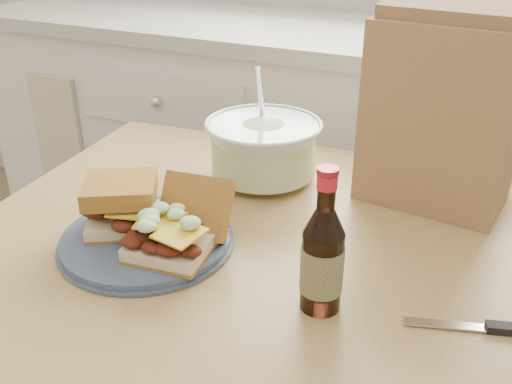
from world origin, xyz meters
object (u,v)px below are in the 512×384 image
at_px(dining_table, 231,300).
at_px(beer_bottle, 322,258).
at_px(coleslaw_bowl, 263,151).
at_px(plate, 147,240).
at_px(paper_bag, 442,115).

bearing_deg(dining_table, beer_bottle, -30.42).
distance_m(coleslaw_bowl, beer_bottle, 0.41).
relative_size(plate, beer_bottle, 1.31).
distance_m(plate, paper_bag, 0.55).
xyz_separation_m(plate, coleslaw_bowl, (0.06, 0.31, 0.05)).
relative_size(plate, paper_bag, 0.83).
distance_m(dining_table, paper_bag, 0.49).
height_order(dining_table, beer_bottle, beer_bottle).
relative_size(coleslaw_bowl, paper_bag, 0.70).
bearing_deg(beer_bottle, plate, 163.35).
relative_size(dining_table, coleslaw_bowl, 4.38).
xyz_separation_m(dining_table, paper_bag, (0.26, 0.31, 0.27)).
relative_size(coleslaw_bowl, beer_bottle, 1.10).
bearing_deg(paper_bag, plate, -129.56).
xyz_separation_m(dining_table, coleslaw_bowl, (-0.06, 0.25, 0.17)).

